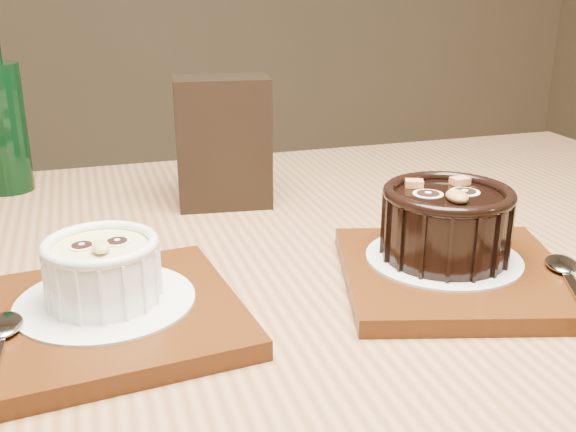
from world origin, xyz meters
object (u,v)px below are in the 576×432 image
at_px(tray_left, 111,317).
at_px(green_bottle, 1,123).
at_px(tray_right, 454,275).
at_px(condiment_stand, 223,142).
at_px(ramekin_dark, 447,220).
at_px(ramekin_white, 102,267).
at_px(table, 256,371).

height_order(tray_left, green_bottle, green_bottle).
distance_m(tray_right, condiment_stand, 0.30).
height_order(tray_left, ramekin_dark, ramekin_dark).
relative_size(tray_right, green_bottle, 0.87).
bearing_deg(green_bottle, ramekin_white, -71.75).
xyz_separation_m(ramekin_dark, condiment_stand, (-0.15, 0.23, 0.02)).
bearing_deg(tray_right, tray_left, -178.04).
bearing_deg(condiment_stand, ramekin_white, -116.55).
height_order(tray_left, ramekin_white, ramekin_white).
bearing_deg(table, tray_right, -16.67).
xyz_separation_m(table, ramekin_white, (-0.12, -0.05, 0.13)).
bearing_deg(table, ramekin_white, -158.52).
bearing_deg(tray_right, table, 163.33).
distance_m(table, ramekin_dark, 0.21).
distance_m(table, green_bottle, 0.42).
distance_m(ramekin_white, ramekin_dark, 0.28).
distance_m(table, tray_left, 0.16).
distance_m(tray_right, ramekin_dark, 0.05).
bearing_deg(green_bottle, tray_right, -41.99).
bearing_deg(green_bottle, condiment_stand, -24.38).
height_order(ramekin_dark, condiment_stand, condiment_stand).
relative_size(table, condiment_stand, 8.96).
relative_size(ramekin_white, tray_right, 0.46).
distance_m(ramekin_dark, condiment_stand, 0.28).
relative_size(ramekin_dark, green_bottle, 0.52).
bearing_deg(condiment_stand, table, -91.04).
relative_size(tray_left, tray_right, 1.00).
xyz_separation_m(tray_right, condiment_stand, (-0.15, 0.25, 0.06)).
relative_size(ramekin_white, green_bottle, 0.40).
relative_size(tray_left, ramekin_white, 2.17).
height_order(table, tray_left, tray_left).
bearing_deg(tray_left, ramekin_dark, 5.50).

